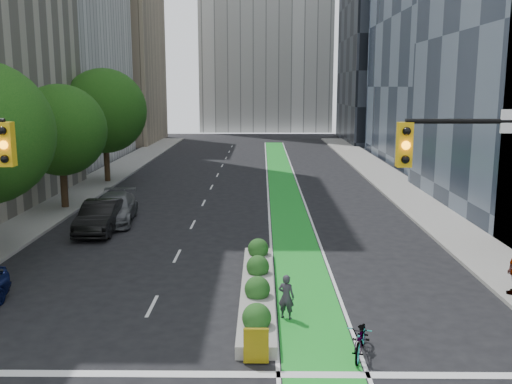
{
  "coord_description": "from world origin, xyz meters",
  "views": [
    {
      "loc": [
        1.35,
        -12.89,
        7.6
      ],
      "look_at": [
        1.09,
        11.86,
        3.0
      ],
      "focal_mm": 40.0,
      "sensor_mm": 36.0,
      "label": 1
    }
  ],
  "objects_px": {
    "median_planter": "(258,286)",
    "parked_car_left_far": "(115,208)",
    "bicycle": "(361,338)",
    "cyclist": "(286,297)",
    "parked_car_left_mid": "(100,217)"
  },
  "relations": [
    {
      "from": "median_planter",
      "to": "bicycle",
      "type": "bearing_deg",
      "value": -57.17
    },
    {
      "from": "parked_car_left_mid",
      "to": "parked_car_left_far",
      "type": "xyz_separation_m",
      "value": [
        0.18,
        2.26,
        -0.03
      ]
    },
    {
      "from": "cyclist",
      "to": "median_planter",
      "type": "bearing_deg",
      "value": -43.08
    },
    {
      "from": "cyclist",
      "to": "parked_car_left_far",
      "type": "xyz_separation_m",
      "value": [
        -9.16,
        13.64,
        0.03
      ]
    },
    {
      "from": "bicycle",
      "to": "parked_car_left_far",
      "type": "xyz_separation_m",
      "value": [
        -11.2,
        16.23,
        0.28
      ]
    },
    {
      "from": "median_planter",
      "to": "bicycle",
      "type": "xyz_separation_m",
      "value": [
        3.0,
        -4.65,
        0.14
      ]
    },
    {
      "from": "bicycle",
      "to": "cyclist",
      "type": "distance_m",
      "value": 3.3
    },
    {
      "from": "median_planter",
      "to": "bicycle",
      "type": "distance_m",
      "value": 5.54
    },
    {
      "from": "bicycle",
      "to": "parked_car_left_mid",
      "type": "bearing_deg",
      "value": 145.36
    },
    {
      "from": "bicycle",
      "to": "parked_car_left_far",
      "type": "relative_size",
      "value": 0.36
    },
    {
      "from": "median_planter",
      "to": "parked_car_left_far",
      "type": "distance_m",
      "value": 14.19
    },
    {
      "from": "median_planter",
      "to": "cyclist",
      "type": "bearing_deg",
      "value": -64.95
    },
    {
      "from": "median_planter",
      "to": "parked_car_left_far",
      "type": "xyz_separation_m",
      "value": [
        -8.2,
        11.58,
        0.42
      ]
    },
    {
      "from": "cyclist",
      "to": "parked_car_left_far",
      "type": "relative_size",
      "value": 0.28
    },
    {
      "from": "cyclist",
      "to": "parked_car_left_far",
      "type": "bearing_deg",
      "value": -34.24
    }
  ]
}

